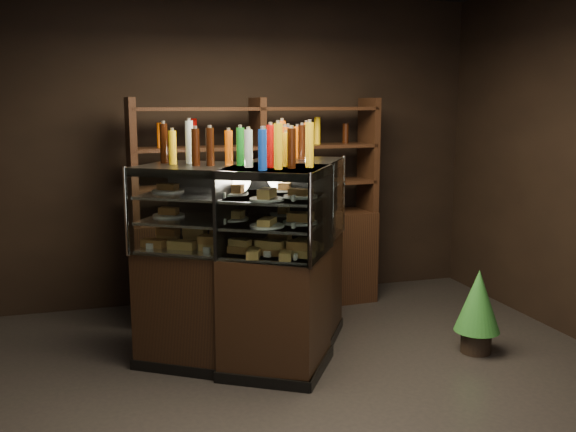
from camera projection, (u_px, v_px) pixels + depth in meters
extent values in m
plane|color=black|center=(312.00, 405.00, 4.20)|extent=(5.00, 5.00, 0.00)
cube|color=black|center=(231.00, 150.00, 6.30)|extent=(5.00, 0.02, 3.00)
cube|color=black|center=(286.00, 298.00, 5.03)|extent=(1.27, 1.50, 0.88)
cube|color=black|center=(286.00, 347.00, 5.10)|extent=(1.31, 1.55, 0.08)
cube|color=black|center=(286.00, 167.00, 4.85)|extent=(1.27, 1.50, 0.06)
cube|color=silver|center=(286.00, 242.00, 4.95)|extent=(1.19, 1.43, 0.02)
cube|color=silver|center=(286.00, 216.00, 4.91)|extent=(1.19, 1.43, 0.02)
cube|color=silver|center=(286.00, 192.00, 4.88)|extent=(1.19, 1.43, 0.02)
cube|color=white|center=(330.00, 205.00, 4.81)|extent=(0.70, 1.16, 0.62)
cylinder|color=silver|center=(343.00, 193.00, 5.46)|extent=(0.03, 0.03, 0.64)
cylinder|color=silver|center=(310.00, 221.00, 4.17)|extent=(0.03, 0.03, 0.64)
cube|color=black|center=(234.00, 307.00, 4.81)|extent=(1.50, 1.30, 0.88)
cube|color=black|center=(235.00, 358.00, 4.88)|extent=(1.54, 1.34, 0.08)
cube|color=black|center=(232.00, 170.00, 4.63)|extent=(1.50, 1.30, 0.06)
cube|color=silver|center=(233.00, 249.00, 4.73)|extent=(1.42, 1.23, 0.02)
cube|color=silver|center=(232.00, 221.00, 4.69)|extent=(1.42, 1.23, 0.02)
cube|color=silver|center=(232.00, 196.00, 4.66)|extent=(1.42, 1.23, 0.02)
cube|color=white|center=(214.00, 216.00, 4.35)|extent=(1.13, 0.74, 0.62)
cylinder|color=silver|center=(310.00, 221.00, 4.17)|extent=(0.03, 0.03, 0.64)
cylinder|color=silver|center=(126.00, 211.00, 4.55)|extent=(0.03, 0.03, 0.64)
cube|color=#C38346|center=(270.00, 254.00, 4.39)|extent=(0.17, 0.20, 0.06)
cube|color=#C38346|center=(278.00, 247.00, 4.61)|extent=(0.17, 0.20, 0.06)
cube|color=#C38346|center=(286.00, 241.00, 4.83)|extent=(0.17, 0.20, 0.06)
cube|color=#C38346|center=(293.00, 235.00, 5.04)|extent=(0.17, 0.20, 0.06)
cube|color=#C38346|center=(300.00, 229.00, 5.26)|extent=(0.17, 0.20, 0.06)
cube|color=#C38346|center=(306.00, 224.00, 5.47)|extent=(0.17, 0.20, 0.06)
cylinder|color=white|center=(267.00, 226.00, 4.42)|extent=(0.24, 0.24, 0.02)
cube|color=#C38346|center=(267.00, 221.00, 4.41)|extent=(0.16, 0.19, 0.05)
cylinder|color=white|center=(286.00, 214.00, 4.91)|extent=(0.24, 0.24, 0.02)
cube|color=#C38346|center=(286.00, 209.00, 4.90)|extent=(0.16, 0.19, 0.05)
cylinder|color=white|center=(301.00, 204.00, 5.40)|extent=(0.24, 0.24, 0.02)
cube|color=#C38346|center=(301.00, 200.00, 5.39)|extent=(0.16, 0.19, 0.05)
cylinder|color=white|center=(267.00, 199.00, 4.39)|extent=(0.24, 0.24, 0.02)
cube|color=#C38346|center=(267.00, 194.00, 4.38)|extent=(0.16, 0.19, 0.05)
cylinder|color=white|center=(286.00, 189.00, 4.88)|extent=(0.24, 0.24, 0.02)
cube|color=#C38346|center=(286.00, 185.00, 4.87)|extent=(0.16, 0.19, 0.05)
cylinder|color=white|center=(301.00, 182.00, 5.37)|extent=(0.24, 0.24, 0.02)
cube|color=#C38346|center=(301.00, 178.00, 5.36)|extent=(0.16, 0.19, 0.05)
cube|color=#C38346|center=(161.00, 240.00, 4.85)|extent=(0.20, 0.17, 0.06)
cube|color=#C38346|center=(189.00, 242.00, 4.79)|extent=(0.20, 0.17, 0.06)
cube|color=#C38346|center=(217.00, 244.00, 4.72)|extent=(0.20, 0.17, 0.06)
cube|color=#C38346|center=(246.00, 246.00, 4.66)|extent=(0.20, 0.17, 0.06)
cube|color=#C38346|center=(275.00, 247.00, 4.60)|extent=(0.20, 0.17, 0.06)
cube|color=#C38346|center=(306.00, 249.00, 4.53)|extent=(0.20, 0.17, 0.06)
cylinder|color=white|center=(169.00, 215.00, 4.83)|extent=(0.24, 0.24, 0.02)
cube|color=#C38346|center=(169.00, 211.00, 4.83)|extent=(0.19, 0.16, 0.05)
cylinder|color=white|center=(232.00, 219.00, 4.69)|extent=(0.24, 0.24, 0.02)
cube|color=#C38346|center=(232.00, 214.00, 4.69)|extent=(0.19, 0.16, 0.05)
cylinder|color=white|center=(300.00, 222.00, 4.55)|extent=(0.24, 0.24, 0.02)
cube|color=#C38346|center=(300.00, 218.00, 4.54)|extent=(0.19, 0.16, 0.05)
cylinder|color=white|center=(168.00, 191.00, 4.80)|extent=(0.24, 0.24, 0.02)
cube|color=#C38346|center=(168.00, 186.00, 4.80)|extent=(0.19, 0.16, 0.05)
cylinder|color=white|center=(232.00, 193.00, 4.66)|extent=(0.24, 0.24, 0.02)
cube|color=#C38346|center=(232.00, 189.00, 4.65)|extent=(0.19, 0.16, 0.05)
cylinder|color=white|center=(300.00, 196.00, 4.52)|extent=(0.24, 0.24, 0.02)
cube|color=#C38346|center=(300.00, 191.00, 4.51)|extent=(0.19, 0.16, 0.05)
cylinder|color=black|center=(265.00, 150.00, 4.28)|extent=(0.06, 0.06, 0.28)
cylinder|color=silver|center=(264.00, 127.00, 4.25)|extent=(0.03, 0.03, 0.02)
cylinder|color=#0F38B2|center=(269.00, 149.00, 4.38)|extent=(0.06, 0.06, 0.28)
cylinder|color=silver|center=(269.00, 127.00, 4.35)|extent=(0.03, 0.03, 0.02)
cylinder|color=#D8590A|center=(273.00, 148.00, 4.47)|extent=(0.06, 0.06, 0.28)
cylinder|color=silver|center=(273.00, 126.00, 4.45)|extent=(0.03, 0.03, 0.02)
cylinder|color=yellow|center=(277.00, 147.00, 4.57)|extent=(0.06, 0.06, 0.28)
cylinder|color=silver|center=(277.00, 126.00, 4.55)|extent=(0.03, 0.03, 0.02)
cylinder|color=#B20C0A|center=(280.00, 146.00, 4.67)|extent=(0.06, 0.06, 0.28)
cylinder|color=silver|center=(280.00, 125.00, 4.64)|extent=(0.03, 0.03, 0.02)
cylinder|color=silver|center=(284.00, 145.00, 4.77)|extent=(0.06, 0.06, 0.28)
cylinder|color=silver|center=(284.00, 125.00, 4.74)|extent=(0.03, 0.03, 0.02)
cylinder|color=#147223|center=(287.00, 144.00, 4.87)|extent=(0.06, 0.06, 0.28)
cylinder|color=silver|center=(287.00, 124.00, 4.84)|extent=(0.03, 0.03, 0.02)
cylinder|color=black|center=(290.00, 143.00, 4.97)|extent=(0.06, 0.06, 0.28)
cylinder|color=silver|center=(290.00, 124.00, 4.94)|extent=(0.03, 0.03, 0.02)
cylinder|color=#0F38B2|center=(294.00, 143.00, 5.06)|extent=(0.06, 0.06, 0.28)
cylinder|color=silver|center=(294.00, 123.00, 5.04)|extent=(0.03, 0.03, 0.02)
cylinder|color=#D8590A|center=(297.00, 142.00, 5.16)|extent=(0.06, 0.06, 0.28)
cylinder|color=silver|center=(297.00, 123.00, 5.14)|extent=(0.03, 0.03, 0.02)
cylinder|color=yellow|center=(299.00, 141.00, 5.26)|extent=(0.06, 0.06, 0.28)
cylinder|color=silver|center=(299.00, 123.00, 5.23)|extent=(0.03, 0.03, 0.02)
cylinder|color=#B20C0A|center=(302.00, 140.00, 5.36)|extent=(0.06, 0.06, 0.28)
cylinder|color=silver|center=(302.00, 122.00, 5.33)|extent=(0.03, 0.03, 0.02)
cylinder|color=black|center=(160.00, 145.00, 4.76)|extent=(0.06, 0.06, 0.28)
cylinder|color=silver|center=(159.00, 125.00, 4.73)|extent=(0.03, 0.03, 0.02)
cylinder|color=#0F38B2|center=(173.00, 145.00, 4.73)|extent=(0.06, 0.06, 0.28)
cylinder|color=silver|center=(172.00, 125.00, 4.70)|extent=(0.03, 0.03, 0.02)
cylinder|color=#D8590A|center=(185.00, 146.00, 4.70)|extent=(0.06, 0.06, 0.28)
cylinder|color=silver|center=(185.00, 125.00, 4.67)|extent=(0.03, 0.03, 0.02)
cylinder|color=yellow|center=(198.00, 146.00, 4.67)|extent=(0.06, 0.06, 0.28)
cylinder|color=silver|center=(198.00, 125.00, 4.65)|extent=(0.03, 0.03, 0.02)
cylinder|color=#B20C0A|center=(211.00, 146.00, 4.64)|extent=(0.06, 0.06, 0.28)
cylinder|color=silver|center=(211.00, 125.00, 4.62)|extent=(0.03, 0.03, 0.02)
cylinder|color=silver|center=(225.00, 146.00, 4.61)|extent=(0.06, 0.06, 0.28)
cylinder|color=silver|center=(224.00, 125.00, 4.59)|extent=(0.03, 0.03, 0.02)
cylinder|color=#147223|center=(238.00, 147.00, 4.59)|extent=(0.06, 0.06, 0.28)
cylinder|color=silver|center=(238.00, 126.00, 4.56)|extent=(0.03, 0.03, 0.02)
cylinder|color=black|center=(252.00, 147.00, 4.56)|extent=(0.06, 0.06, 0.28)
cylinder|color=silver|center=(251.00, 126.00, 4.53)|extent=(0.03, 0.03, 0.02)
cylinder|color=#0F38B2|center=(265.00, 147.00, 4.53)|extent=(0.06, 0.06, 0.28)
cylinder|color=silver|center=(265.00, 126.00, 4.50)|extent=(0.03, 0.03, 0.02)
cylinder|color=#D8590A|center=(279.00, 147.00, 4.50)|extent=(0.06, 0.06, 0.28)
cylinder|color=silver|center=(279.00, 126.00, 4.47)|extent=(0.03, 0.03, 0.02)
cylinder|color=yellow|center=(293.00, 148.00, 4.47)|extent=(0.06, 0.06, 0.28)
cylinder|color=silver|center=(293.00, 126.00, 4.44)|extent=(0.03, 0.03, 0.02)
cylinder|color=#B20C0A|center=(307.00, 148.00, 4.44)|extent=(0.06, 0.06, 0.28)
cylinder|color=silver|center=(308.00, 126.00, 4.42)|extent=(0.03, 0.03, 0.02)
cylinder|color=black|center=(476.00, 341.00, 5.08)|extent=(0.24, 0.24, 0.18)
cone|color=#195928|center=(478.00, 300.00, 5.02)|extent=(0.36, 0.36, 0.50)
cone|color=#195928|center=(479.00, 280.00, 4.99)|extent=(0.28, 0.28, 0.35)
cube|color=black|center=(259.00, 263.00, 6.10)|extent=(2.36, 0.55, 0.90)
cube|color=black|center=(132.00, 162.00, 5.55)|extent=(0.08, 0.38, 1.10)
cube|color=black|center=(258.00, 158.00, 5.93)|extent=(0.08, 0.38, 1.10)
cube|color=black|center=(368.00, 155.00, 6.31)|extent=(0.08, 0.38, 1.10)
cube|color=black|center=(258.00, 185.00, 5.97)|extent=(2.31, 0.51, 0.03)
cube|color=black|center=(258.00, 147.00, 5.91)|extent=(2.31, 0.51, 0.03)
cube|color=black|center=(257.00, 109.00, 5.85)|extent=(2.31, 0.51, 0.03)
cylinder|color=black|center=(162.00, 175.00, 5.65)|extent=(0.06, 0.06, 0.22)
cylinder|color=#0F38B2|center=(195.00, 174.00, 5.75)|extent=(0.06, 0.06, 0.22)
cylinder|color=#D8590A|center=(227.00, 173.00, 5.85)|extent=(0.06, 0.06, 0.22)
cylinder|color=yellow|center=(258.00, 171.00, 5.95)|extent=(0.06, 0.06, 0.22)
cylinder|color=#B20C0A|center=(288.00, 170.00, 6.05)|extent=(0.06, 0.06, 0.22)
cylinder|color=silver|center=(317.00, 169.00, 6.15)|extent=(0.06, 0.06, 0.22)
cylinder|color=#147223|center=(345.00, 168.00, 6.25)|extent=(0.06, 0.06, 0.22)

